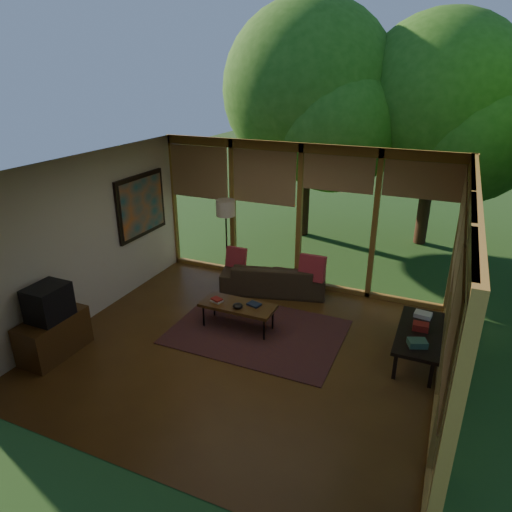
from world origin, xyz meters
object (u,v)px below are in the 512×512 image
at_px(sofa, 274,277).
at_px(television, 48,302).
at_px(floor_lamp, 226,213).
at_px(coffee_table, 238,306).
at_px(side_console, 419,334).
at_px(media_cabinet, 54,336).

xyz_separation_m(sofa, television, (-2.15, -3.20, 0.57)).
xyz_separation_m(sofa, floor_lamp, (-1.00, 0.04, 1.12)).
height_order(sofa, coffee_table, sofa).
height_order(television, floor_lamp, floor_lamp).
bearing_deg(side_console, television, -157.74).
distance_m(sofa, floor_lamp, 1.50).
height_order(sofa, side_console, sofa).
relative_size(media_cabinet, floor_lamp, 0.61).
bearing_deg(television, coffee_table, 39.17).
relative_size(sofa, media_cabinet, 1.93).
bearing_deg(coffee_table, sofa, 88.68).
bearing_deg(sofa, side_console, 140.91).
height_order(media_cabinet, television, television).
bearing_deg(floor_lamp, television, -109.64).
bearing_deg(coffee_table, media_cabinet, -141.09).
distance_m(media_cabinet, coffee_table, 2.75).
bearing_deg(media_cabinet, sofa, 55.82).
relative_size(floor_lamp, side_console, 1.18).
xyz_separation_m(media_cabinet, coffee_table, (2.14, 1.73, 0.09)).
xyz_separation_m(television, coffee_table, (2.12, 1.73, -0.46)).
distance_m(sofa, media_cabinet, 3.87).
relative_size(television, coffee_table, 0.46).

